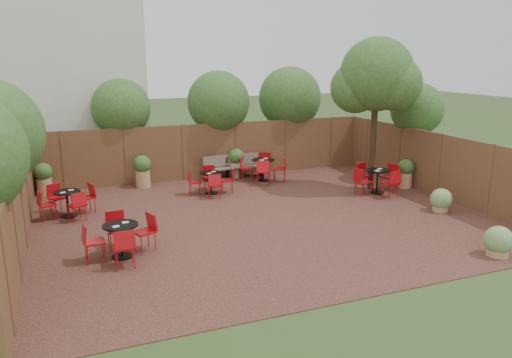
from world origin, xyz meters
name	(u,v)px	position (x,y,z in m)	size (l,w,h in m)	color
ground	(264,218)	(0.00, 0.00, 0.00)	(80.00, 80.00, 0.00)	#354F23
courtyard_paving	(264,218)	(0.00, 0.00, 0.01)	(12.00, 10.00, 0.02)	#371816
fence_back	(211,151)	(0.00, 5.00, 1.00)	(12.00, 0.08, 2.00)	brown
fence_left	(21,207)	(-6.00, 0.00, 1.00)	(0.08, 10.00, 2.00)	brown
fence_right	(440,165)	(6.00, 0.00, 1.00)	(0.08, 10.00, 2.00)	brown
neighbour_building	(69,66)	(-4.50, 8.00, 4.00)	(5.00, 4.00, 8.00)	beige
overhang_foliage	(164,114)	(-2.11, 2.64, 2.68)	(15.40, 10.71, 2.45)	#2C551B
courtyard_tree	(377,79)	(4.48, 1.47, 3.63)	(2.58, 2.48, 4.94)	black
park_bench_left	(222,167)	(0.27, 4.62, 0.46)	(1.41, 0.58, 0.85)	brown
park_bench_right	(244,165)	(1.13, 4.62, 0.46)	(1.40, 0.48, 0.86)	brown
bistro_tables	(227,190)	(-0.54, 1.61, 0.46)	(10.94, 6.83, 0.90)	black
planters	(200,170)	(-0.72, 3.92, 0.58)	(11.85, 4.07, 1.09)	tan
low_shrubs	(495,224)	(4.70, -3.47, 0.36)	(2.02, 3.68, 0.74)	tan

